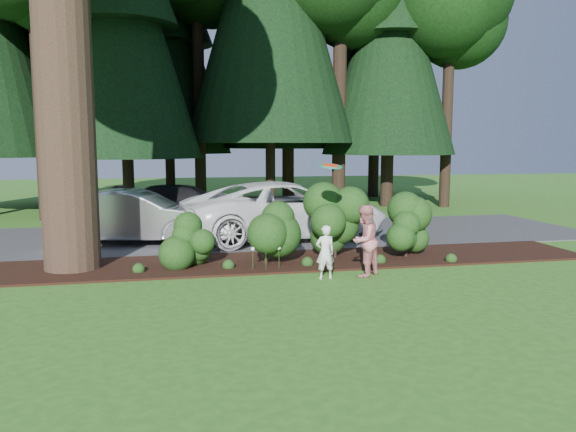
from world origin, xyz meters
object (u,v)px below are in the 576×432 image
at_px(adult, 364,241).
at_px(frisbee, 330,166).
at_px(car_silver_wagon, 136,217).
at_px(child, 325,252).
at_px(car_dark_suv, 186,205).
at_px(car_white_suv, 286,210).

bearing_deg(adult, frisbee, -38.57).
height_order(car_silver_wagon, child, car_silver_wagon).
relative_size(child, frisbee, 2.27).
bearing_deg(car_silver_wagon, child, -129.66).
bearing_deg(adult, car_dark_suv, -105.16).
bearing_deg(frisbee, car_white_suv, 88.88).
xyz_separation_m(car_white_suv, frisbee, (-0.10, -5.03, 1.51)).
bearing_deg(car_dark_suv, frisbee, -156.16).
height_order(car_silver_wagon, car_dark_suv, car_silver_wagon).
xyz_separation_m(car_silver_wagon, child, (4.19, -5.22, -0.22)).
xyz_separation_m(car_silver_wagon, car_dark_suv, (1.53, 3.18, -0.05)).
bearing_deg(frisbee, child, -144.60).
height_order(car_white_suv, frisbee, frisbee).
xyz_separation_m(car_silver_wagon, adult, (5.09, -5.13, -0.02)).
relative_size(car_dark_suv, child, 4.30).
distance_m(car_silver_wagon, frisbee, 6.89).
distance_m(car_silver_wagon, adult, 7.23).
bearing_deg(car_dark_suv, car_silver_wagon, 159.71).
bearing_deg(car_silver_wagon, car_white_suv, -79.65).
distance_m(car_silver_wagon, car_white_suv, 4.41).
height_order(child, frisbee, frisbee).
relative_size(car_white_suv, car_dark_suv, 1.25).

